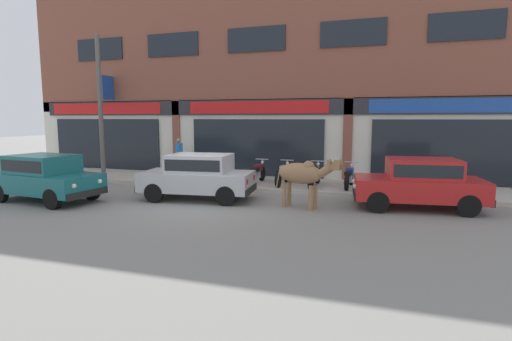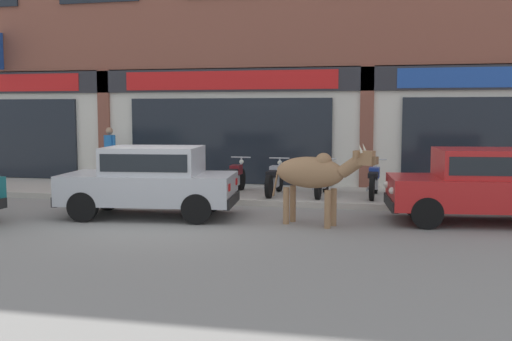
% 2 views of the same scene
% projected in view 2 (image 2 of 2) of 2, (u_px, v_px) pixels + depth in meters
% --- Properties ---
extents(ground_plane, '(90.00, 90.00, 0.00)m').
position_uv_depth(ground_plane, '(161.00, 221.00, 12.00)').
color(ground_plane, gray).
extents(sidewalk, '(19.00, 3.05, 0.14)m').
position_uv_depth(sidewalk, '(214.00, 193.00, 15.61)').
color(sidewalk, '#B7AFA3').
rests_on(sidewalk, ground).
extents(shop_building, '(23.00, 1.40, 9.72)m').
position_uv_depth(shop_building, '(231.00, 24.00, 16.89)').
color(shop_building, brown).
rests_on(shop_building, ground).
extents(cow, '(2.08, 0.98, 1.61)m').
position_uv_depth(cow, '(315.00, 173.00, 11.40)').
color(cow, '#936B47').
rests_on(cow, ground).
extents(car_0, '(3.74, 1.99, 1.46)m').
position_uv_depth(car_0, '(151.00, 178.00, 12.38)').
color(car_0, black).
rests_on(car_0, ground).
extents(car_2, '(3.74, 1.99, 1.46)m').
position_uv_depth(car_2, '(484.00, 182.00, 11.65)').
color(car_2, black).
rests_on(car_2, ground).
extents(motorcycle_0, '(0.52, 1.81, 0.88)m').
position_uv_depth(motorcycle_0, '(235.00, 178.00, 15.00)').
color(motorcycle_0, black).
rests_on(motorcycle_0, sidewalk).
extents(motorcycle_1, '(0.52, 1.81, 0.88)m').
position_uv_depth(motorcycle_1, '(274.00, 179.00, 14.72)').
color(motorcycle_1, black).
rests_on(motorcycle_1, sidewalk).
extents(motorcycle_2, '(0.52, 1.81, 0.88)m').
position_uv_depth(motorcycle_2, '(322.00, 180.00, 14.53)').
color(motorcycle_2, black).
rests_on(motorcycle_2, sidewalk).
extents(motorcycle_3, '(0.52, 1.81, 0.88)m').
position_uv_depth(motorcycle_3, '(374.00, 181.00, 14.33)').
color(motorcycle_3, black).
rests_on(motorcycle_3, sidewalk).
extents(pedestrian, '(0.45, 0.32, 1.60)m').
position_uv_depth(pedestrian, '(110.00, 149.00, 16.87)').
color(pedestrian, '#2D2D33').
rests_on(pedestrian, sidewalk).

